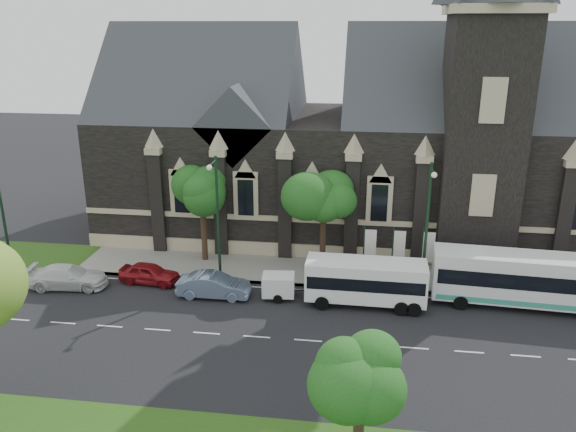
% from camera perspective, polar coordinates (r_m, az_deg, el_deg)
% --- Properties ---
extents(ground, '(160.00, 160.00, 0.00)m').
position_cam_1_polar(ground, '(33.90, -3.16, -11.98)').
color(ground, black).
rests_on(ground, ground).
extents(sidewalk, '(80.00, 5.00, 0.15)m').
position_cam_1_polar(sidewalk, '(42.19, -0.74, -5.38)').
color(sidewalk, gray).
rests_on(sidewalk, ground).
extents(museum, '(40.00, 17.70, 29.90)m').
position_cam_1_polar(museum, '(48.25, 6.94, 7.66)').
color(museum, black).
rests_on(museum, ground).
extents(tree_park_east, '(3.40, 3.40, 6.28)m').
position_cam_1_polar(tree_park_east, '(23.06, 7.82, -14.79)').
color(tree_park_east, black).
rests_on(tree_park_east, ground).
extents(tree_walk_right, '(4.08, 4.08, 7.80)m').
position_cam_1_polar(tree_walk_right, '(41.02, 3.92, 2.42)').
color(tree_walk_right, black).
rests_on(tree_walk_right, ground).
extents(tree_walk_left, '(3.91, 3.91, 7.64)m').
position_cam_1_polar(tree_walk_left, '(42.55, -8.28, 2.75)').
color(tree_walk_left, black).
rests_on(tree_walk_left, ground).
extents(street_lamp_near, '(0.36, 1.88, 9.00)m').
position_cam_1_polar(street_lamp_near, '(37.95, 13.79, -0.57)').
color(street_lamp_near, black).
rests_on(street_lamp_near, ground).
extents(street_lamp_mid, '(0.36, 1.88, 9.00)m').
position_cam_1_polar(street_lamp_mid, '(38.94, -7.13, 0.33)').
color(street_lamp_mid, black).
rests_on(street_lamp_mid, ground).
extents(banner_flag_left, '(0.90, 0.10, 4.00)m').
position_cam_1_polar(banner_flag_left, '(40.44, 8.00, -3.12)').
color(banner_flag_left, black).
rests_on(banner_flag_left, ground).
extents(banner_flag_center, '(0.90, 0.10, 4.00)m').
position_cam_1_polar(banner_flag_center, '(40.52, 10.83, -3.23)').
color(banner_flag_center, black).
rests_on(banner_flag_center, ground).
extents(banner_flag_right, '(0.90, 0.10, 4.00)m').
position_cam_1_polar(banner_flag_right, '(40.69, 13.64, -3.34)').
color(banner_flag_right, black).
rests_on(banner_flag_right, ground).
extents(tour_coach, '(12.18, 3.48, 3.51)m').
position_cam_1_polar(tour_coach, '(39.40, 23.11, -5.86)').
color(tour_coach, white).
rests_on(tour_coach, ground).
extents(shuttle_bus, '(7.68, 2.78, 2.95)m').
position_cam_1_polar(shuttle_bus, '(37.05, 7.81, -6.36)').
color(shuttle_bus, white).
rests_on(shuttle_bus, ground).
extents(box_trailer, '(3.10, 1.82, 1.62)m').
position_cam_1_polar(box_trailer, '(37.85, -0.96, -6.92)').
color(box_trailer, white).
rests_on(box_trailer, ground).
extents(sedan, '(4.86, 1.74, 1.60)m').
position_cam_1_polar(sedan, '(38.38, -7.44, -6.91)').
color(sedan, '#6F83A1').
rests_on(sedan, ground).
extents(car_far_red, '(4.37, 2.11, 1.44)m').
position_cam_1_polar(car_far_red, '(41.19, -13.72, -5.59)').
color(car_far_red, maroon).
rests_on(car_far_red, ground).
extents(car_far_white, '(5.57, 2.79, 1.55)m').
position_cam_1_polar(car_far_white, '(42.17, -21.17, -5.69)').
color(car_far_white, silver).
rests_on(car_far_white, ground).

